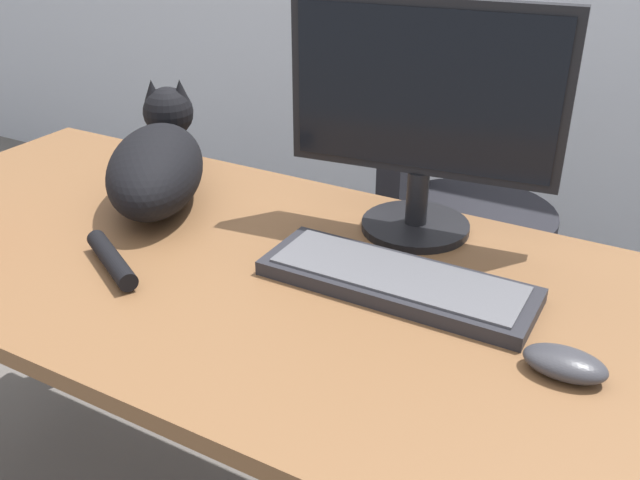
{
  "coord_description": "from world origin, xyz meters",
  "views": [
    {
      "loc": [
        0.68,
        -0.84,
        1.3
      ],
      "look_at": [
        0.19,
        0.03,
        0.77
      ],
      "focal_mm": 39.08,
      "sensor_mm": 36.0,
      "label": 1
    }
  ],
  "objects_px": {
    "keyboard": "(397,281)",
    "monitor": "(423,112)",
    "computer_mouse": "(565,363)",
    "office_chair": "(449,248)",
    "cat": "(157,162)"
  },
  "relations": [
    {
      "from": "keyboard",
      "to": "monitor",
      "type": "bearing_deg",
      "value": 104.34
    },
    {
      "from": "monitor",
      "to": "keyboard",
      "type": "relative_size",
      "value": 1.09
    },
    {
      "from": "office_chair",
      "to": "monitor",
      "type": "distance_m",
      "value": 0.77
    },
    {
      "from": "computer_mouse",
      "to": "keyboard",
      "type": "bearing_deg",
      "value": 161.6
    },
    {
      "from": "office_chair",
      "to": "computer_mouse",
      "type": "height_order",
      "value": "office_chair"
    },
    {
      "from": "cat",
      "to": "computer_mouse",
      "type": "height_order",
      "value": "cat"
    },
    {
      "from": "cat",
      "to": "office_chair",
      "type": "bearing_deg",
      "value": 58.43
    },
    {
      "from": "cat",
      "to": "computer_mouse",
      "type": "distance_m",
      "value": 0.86
    },
    {
      "from": "monitor",
      "to": "computer_mouse",
      "type": "xyz_separation_m",
      "value": [
        0.33,
        -0.3,
        -0.21
      ]
    },
    {
      "from": "office_chair",
      "to": "cat",
      "type": "bearing_deg",
      "value": -121.57
    },
    {
      "from": "monitor",
      "to": "office_chair",
      "type": "bearing_deg",
      "value": 100.26
    },
    {
      "from": "office_chair",
      "to": "monitor",
      "type": "xyz_separation_m",
      "value": [
        0.1,
        -0.54,
        0.54
      ]
    },
    {
      "from": "keyboard",
      "to": "computer_mouse",
      "type": "bearing_deg",
      "value": -18.4
    },
    {
      "from": "keyboard",
      "to": "cat",
      "type": "xyz_separation_m",
      "value": [
        -0.56,
        0.08,
        0.07
      ]
    },
    {
      "from": "office_chair",
      "to": "keyboard",
      "type": "distance_m",
      "value": 0.83
    }
  ]
}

